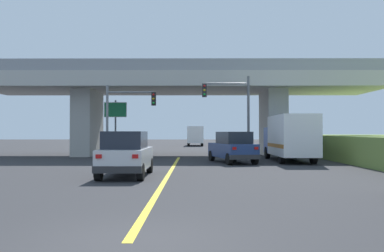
# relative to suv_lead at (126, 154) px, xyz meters

# --- Properties ---
(ground) EXTENTS (160.00, 160.00, 0.00)m
(ground) POSITION_rel_suv_lead_xyz_m (1.84, 16.69, -1.01)
(ground) COLOR #2B2B2D
(overpass_bridge) EXTENTS (33.49, 8.11, 7.62)m
(overpass_bridge) POSITION_rel_suv_lead_xyz_m (1.84, 16.69, 4.46)
(overpass_bridge) COLOR #B7B5AD
(overpass_bridge) RESTS_ON ground
(lane_divider_stripe) EXTENTS (0.20, 24.79, 0.01)m
(lane_divider_stripe) POSITION_rel_suv_lead_xyz_m (1.84, 1.54, -1.01)
(lane_divider_stripe) COLOR yellow
(lane_divider_stripe) RESTS_ON ground
(suv_lead) EXTENTS (1.98, 4.52, 2.02)m
(suv_lead) POSITION_rel_suv_lead_xyz_m (0.00, 0.00, 0.00)
(suv_lead) COLOR silver
(suv_lead) RESTS_ON ground
(suv_crossing) EXTENTS (3.01, 5.06, 2.02)m
(suv_crossing) POSITION_rel_suv_lead_xyz_m (5.54, 8.27, 0.00)
(suv_crossing) COLOR navy
(suv_crossing) RESTS_ON ground
(box_truck) EXTENTS (2.33, 7.34, 3.11)m
(box_truck) POSITION_rel_suv_lead_xyz_m (9.54, 9.45, 0.62)
(box_truck) COLOR navy
(box_truck) RESTS_ON ground
(traffic_signal_nearside) EXTENTS (3.38, 0.36, 5.99)m
(traffic_signal_nearside) POSITION_rel_suv_lead_xyz_m (5.82, 10.72, 2.87)
(traffic_signal_nearside) COLOR #56595E
(traffic_signal_nearside) RESTS_ON ground
(traffic_signal_farside) EXTENTS (3.60, 0.36, 5.37)m
(traffic_signal_farside) POSITION_rel_suv_lead_xyz_m (-1.98, 11.02, 2.51)
(traffic_signal_farside) COLOR slate
(traffic_signal_farside) RESTS_ON ground
(highway_sign) EXTENTS (1.85, 0.17, 4.60)m
(highway_sign) POSITION_rel_suv_lead_xyz_m (-3.37, 14.83, 2.41)
(highway_sign) COLOR #56595E
(highway_sign) RESTS_ON ground
(semi_truck_distant) EXTENTS (2.33, 7.00, 2.86)m
(semi_truck_distant) POSITION_rel_suv_lead_xyz_m (3.22, 42.34, 0.52)
(semi_truck_distant) COLOR navy
(semi_truck_distant) RESTS_ON ground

